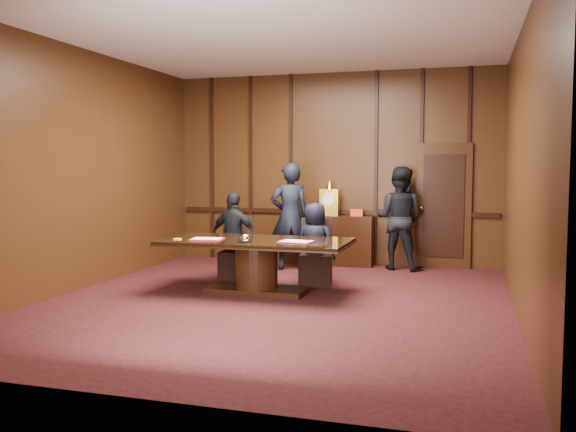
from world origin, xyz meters
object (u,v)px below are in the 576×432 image
at_px(sideboard, 330,238).
at_px(signatory_right, 315,244).
at_px(witness_right, 399,218).
at_px(signatory_left, 234,237).
at_px(conference_table, 256,257).
at_px(witness_left, 290,216).

bearing_deg(sideboard, signatory_right, -83.74).
bearing_deg(witness_right, sideboard, 5.28).
xyz_separation_m(signatory_right, witness_right, (1.06, 1.82, 0.27)).
height_order(signatory_left, witness_right, witness_right).
relative_size(sideboard, witness_right, 0.89).
xyz_separation_m(conference_table, witness_right, (1.71, 2.62, 0.38)).
bearing_deg(signatory_right, sideboard, -73.88).
bearing_deg(conference_table, signatory_left, 129.09).
bearing_deg(signatory_left, witness_right, -134.97).
bearing_deg(witness_left, signatory_left, 43.25).
height_order(signatory_left, signatory_right, signatory_left).
bearing_deg(sideboard, witness_left, -126.60).
height_order(sideboard, signatory_right, sideboard).
relative_size(conference_table, witness_left, 1.42).
distance_m(sideboard, signatory_left, 2.26).
relative_size(conference_table, witness_right, 1.46).
relative_size(sideboard, signatory_right, 1.28).
bearing_deg(conference_table, signatory_right, 50.91).
distance_m(signatory_left, signatory_right, 1.30).
relative_size(witness_left, witness_right, 1.03).
xyz_separation_m(signatory_left, signatory_right, (1.30, 0.00, -0.07)).
distance_m(witness_left, witness_right, 1.90).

